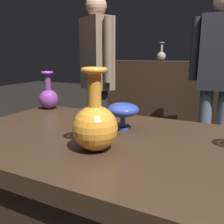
% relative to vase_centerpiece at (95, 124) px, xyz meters
% --- Properties ---
extents(back_display_shelf, '(2.60, 0.40, 0.99)m').
position_rel_vase_centerpiece_xyz_m(back_display_shelf, '(0.05, 2.31, -0.38)').
color(back_display_shelf, '#382619').
rests_on(back_display_shelf, ground_plane).
extents(vase_centerpiece, '(0.13, 0.13, 0.23)m').
position_rel_vase_centerpiece_xyz_m(vase_centerpiece, '(0.00, 0.00, 0.00)').
color(vase_centerpiece, orange).
rests_on(vase_centerpiece, display_plinth).
extents(vase_tall_behind, '(0.09, 0.09, 0.18)m').
position_rel_vase_centerpiece_xyz_m(vase_tall_behind, '(-0.48, 0.36, -0.02)').
color(vase_tall_behind, '#7A388E').
rests_on(vase_tall_behind, display_plinth).
extents(vase_left_accent, '(0.12, 0.12, 0.10)m').
position_rel_vase_centerpiece_xyz_m(vase_left_accent, '(-0.01, 0.21, -0.01)').
color(vase_left_accent, '#2D429E').
rests_on(vase_left_accent, display_plinth).
extents(shelf_vase_center, '(0.07, 0.07, 0.19)m').
position_rel_vase_centerpiece_xyz_m(shelf_vase_center, '(0.05, 2.37, 0.21)').
color(shelf_vase_center, gray).
rests_on(shelf_vase_center, back_display_shelf).
extents(shelf_vase_left, '(0.10, 0.10, 0.21)m').
position_rel_vase_centerpiece_xyz_m(shelf_vase_left, '(-0.47, 2.31, 0.18)').
color(shelf_vase_left, gray).
rests_on(shelf_vase_left, back_display_shelf).
extents(visitor_near_left, '(0.41, 0.32, 1.55)m').
position_rel_vase_centerpiece_xyz_m(visitor_near_left, '(-0.77, 1.34, 0.03)').
color(visitor_near_left, '#232328').
rests_on(visitor_near_left, ground_plane).
extents(visitor_center_back, '(0.47, 0.21, 1.56)m').
position_rel_vase_centerpiece_xyz_m(visitor_center_back, '(0.20, 1.68, 0.04)').
color(visitor_center_back, slate).
rests_on(visitor_center_back, ground_plane).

